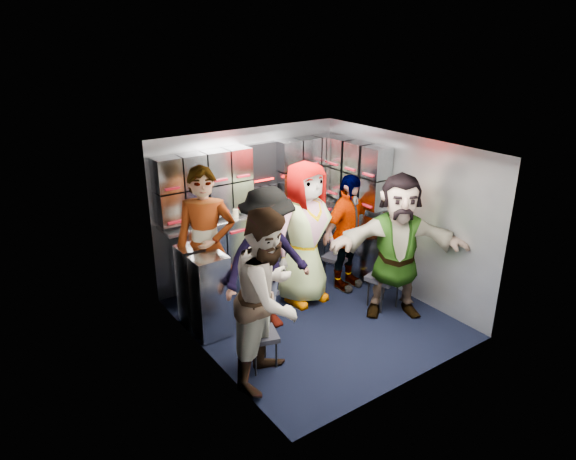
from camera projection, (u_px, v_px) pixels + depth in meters
floor at (314, 318)px, 6.28m from camera, size 3.00×3.00×0.00m
wall_back at (249, 205)px, 7.04m from camera, size 2.80×0.04×2.10m
wall_left at (206, 269)px, 5.15m from camera, size 0.04×3.00×2.10m
wall_right at (401, 215)px, 6.64m from camera, size 0.04×3.00×2.10m
ceiling at (318, 149)px, 5.51m from camera, size 2.80×3.00×0.02m
cart_bank_back at (258, 247)px, 7.08m from camera, size 2.68×0.38×0.99m
cart_bank_left at (203, 291)px, 5.89m from camera, size 0.38×0.76×0.99m
counter at (257, 211)px, 6.89m from camera, size 2.68×0.42×0.03m
locker_bank_back at (254, 176)px, 6.77m from camera, size 2.68×0.28×0.82m
locker_bank_right at (358, 172)px, 6.94m from camera, size 0.28×1.00×0.82m
right_cabinet at (359, 242)px, 7.22m from camera, size 0.28×1.20×1.00m
coffee_niche at (263, 175)px, 6.91m from camera, size 0.46×0.16×0.84m
red_latch_strip at (265, 225)px, 6.79m from camera, size 2.60×0.02×0.03m
jump_seat_near_left at (260, 337)px, 5.25m from camera, size 0.42×0.41×0.40m
jump_seat_mid_left at (260, 294)px, 6.11m from camera, size 0.37×0.35×0.40m
jump_seat_center at (296, 266)px, 6.72m from camera, size 0.46×0.44×0.45m
jump_seat_mid_right at (337, 259)px, 7.06m from camera, size 0.42×0.41×0.40m
jump_seat_near_right at (384, 279)px, 6.41m from camera, size 0.45×0.43×0.44m
attendant_standing at (206, 247)px, 5.91m from camera, size 0.83×0.76×1.90m
attendant_arc_a at (269, 297)px, 4.92m from camera, size 1.10×1.05×1.80m
attendant_arc_b at (267, 260)px, 5.79m from camera, size 1.11×0.64×1.72m
attendant_arc_c at (305, 233)px, 6.39m from camera, size 0.92×0.61×1.84m
attendant_arc_d at (347, 233)px, 6.76m from camera, size 0.98×0.56×1.58m
attendant_arc_e at (397, 246)px, 6.09m from camera, size 1.67×1.37×1.79m
bottle_left at (250, 205)px, 6.73m from camera, size 0.07×0.07×0.24m
bottle_mid at (272, 200)px, 6.92m from camera, size 0.06×0.06×0.24m
bottle_right at (289, 196)px, 7.06m from camera, size 0.06×0.06×0.26m
cup_left at (235, 213)px, 6.62m from camera, size 0.09×0.09×0.11m
cup_right at (314, 196)px, 7.32m from camera, size 0.07×0.07×0.10m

